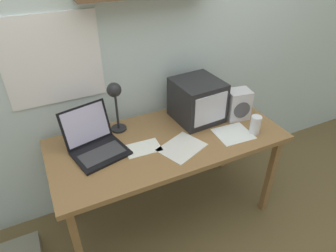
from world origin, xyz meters
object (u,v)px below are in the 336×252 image
(corner_desk, at_px, (168,146))
(laptop, at_px, (94,141))
(desk_lamp, at_px, (115,98))
(juice_glass, at_px, (255,125))
(crt_monitor, at_px, (197,100))
(space_heater, at_px, (238,104))
(loose_paper_near_laptop, at_px, (233,134))
(printed_handout, at_px, (143,148))
(loose_paper_near_monitor, at_px, (182,147))

(corner_desk, distance_m, laptop, 0.50)
(desk_lamp, height_order, juice_glass, desk_lamp)
(crt_monitor, distance_m, laptop, 0.78)
(laptop, relative_size, space_heater, 1.78)
(laptop, xyz_separation_m, space_heater, (1.05, -0.08, 0.04))
(corner_desk, height_order, juice_glass, juice_glass)
(crt_monitor, relative_size, juice_glass, 2.77)
(laptop, bearing_deg, crt_monitor, -10.13)
(laptop, relative_size, juice_glass, 3.09)
(crt_monitor, relative_size, loose_paper_near_laptop, 1.40)
(printed_handout, height_order, loose_paper_near_monitor, same)
(juice_glass, distance_m, space_heater, 0.22)
(juice_glass, relative_size, loose_paper_near_monitor, 0.37)
(desk_lamp, height_order, loose_paper_near_laptop, desk_lamp)
(printed_handout, relative_size, loose_paper_near_laptop, 0.93)
(crt_monitor, bearing_deg, laptop, 179.46)
(loose_paper_near_laptop, bearing_deg, laptop, 164.53)
(crt_monitor, height_order, loose_paper_near_monitor, crt_monitor)
(printed_handout, bearing_deg, crt_monitor, 18.98)
(desk_lamp, bearing_deg, printed_handout, -52.28)
(juice_glass, xyz_separation_m, loose_paper_near_laptop, (-0.14, 0.04, -0.06))
(crt_monitor, bearing_deg, corner_desk, -158.66)
(space_heater, height_order, loose_paper_near_monitor, space_heater)
(space_heater, relative_size, loose_paper_near_laptop, 0.88)
(laptop, height_order, loose_paper_near_monitor, laptop)
(crt_monitor, bearing_deg, space_heater, -28.07)
(crt_monitor, distance_m, juice_glass, 0.44)
(printed_handout, bearing_deg, laptop, 155.50)
(laptop, relative_size, loose_paper_near_laptop, 1.56)
(crt_monitor, relative_size, space_heater, 1.59)
(loose_paper_near_monitor, distance_m, loose_paper_near_laptop, 0.39)
(loose_paper_near_laptop, bearing_deg, desk_lamp, 153.14)
(laptop, distance_m, printed_handout, 0.31)
(space_heater, bearing_deg, juice_glass, -82.19)
(juice_glass, bearing_deg, crt_monitor, 128.47)
(desk_lamp, xyz_separation_m, printed_handout, (0.08, -0.24, -0.27))
(crt_monitor, distance_m, printed_handout, 0.55)
(crt_monitor, bearing_deg, printed_handout, -164.87)
(juice_glass, relative_size, printed_handout, 0.54)
(laptop, distance_m, desk_lamp, 0.30)
(laptop, distance_m, loose_paper_near_monitor, 0.56)
(desk_lamp, bearing_deg, crt_monitor, 11.69)
(loose_paper_near_laptop, bearing_deg, space_heater, 49.05)
(laptop, bearing_deg, juice_glass, -29.17)
(desk_lamp, relative_size, juice_glass, 3.02)
(juice_glass, distance_m, loose_paper_near_monitor, 0.54)
(loose_paper_near_monitor, bearing_deg, desk_lamp, 133.10)
(space_heater, distance_m, loose_paper_near_monitor, 0.57)
(space_heater, height_order, loose_paper_near_laptop, space_heater)
(loose_paper_near_monitor, xyz_separation_m, loose_paper_near_laptop, (0.39, -0.02, 0.00))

